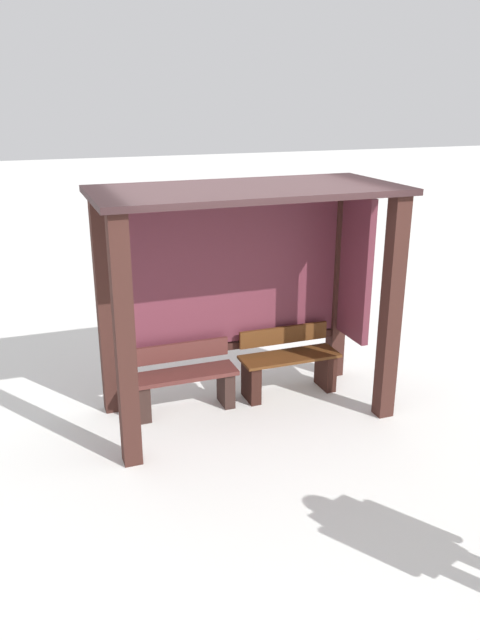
% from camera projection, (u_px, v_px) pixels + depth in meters
% --- Properties ---
extents(ground_plane, '(60.00, 60.00, 0.00)m').
position_uv_depth(ground_plane, '(247.00, 411.00, 6.82)').
color(ground_plane, white).
extents(bus_shelter, '(3.00, 1.40, 2.42)m').
position_uv_depth(bus_shelter, '(250.00, 262.00, 6.51)').
color(bus_shelter, '#3A1F1A').
rests_on(bus_shelter, ground).
extents(bench_left_inside, '(1.13, 0.35, 0.73)m').
position_uv_depth(bench_left_inside, '(184.00, 381.00, 6.76)').
color(bench_left_inside, '#562824').
rests_on(bench_left_inside, ground).
extents(bench_center_inside, '(1.13, 0.40, 0.75)m').
position_uv_depth(bench_center_inside, '(288.00, 365.00, 7.16)').
color(bench_center_inside, '#573014').
rests_on(bench_center_inside, ground).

